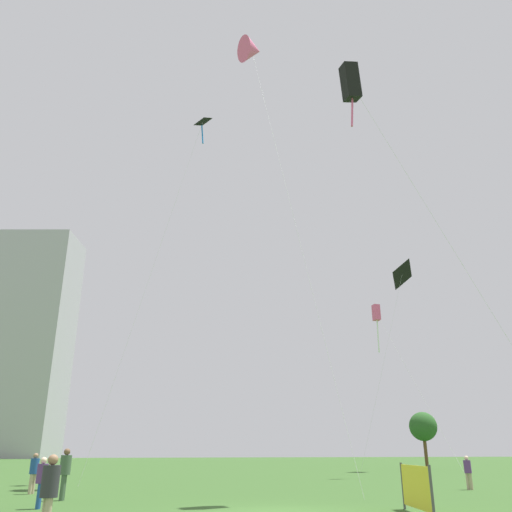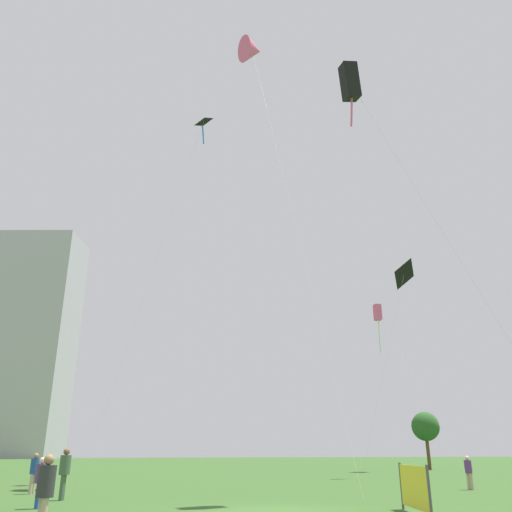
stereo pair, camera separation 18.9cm
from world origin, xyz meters
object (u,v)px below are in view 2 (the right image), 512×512
kite_flying_4 (404,275)px  event_banner (414,487)px  person_standing_4 (45,490)px  kite_flying_2 (378,315)px  park_tree_2 (425,427)px  person_standing_3 (34,470)px  kite_flying_0 (252,50)px  distant_highrise_0 (21,342)px  kite_flying_5 (202,129)px  person_standing_0 (40,479)px  person_standing_2 (469,470)px  person_standing_1 (65,470)px  kite_flying_3 (350,83)px

kite_flying_4 → event_banner: 41.32m
person_standing_4 → event_banner: size_ratio=0.59×
kite_flying_2 → kite_flying_4: 16.29m
kite_flying_2 → kite_flying_4: (8.92, 11.34, 7.56)m
person_standing_4 → park_tree_2: (31.55, 38.48, 3.12)m
person_standing_3 → kite_flying_4: (30.96, 21.07, 18.24)m
kite_flying_0 → distant_highrise_0: (-36.80, 118.93, -1.13)m
kite_flying_4 → distant_highrise_0: distant_highrise_0 is taller
person_standing_3 → kite_flying_5: 26.47m
kite_flying_5 → distant_highrise_0: distant_highrise_0 is taller
person_standing_0 → kite_flying_4: bearing=133.0°
kite_flying_0 → event_banner: (1.70, -15.32, -29.47)m
kite_flying_4 → distant_highrise_0: bearing=119.1°
person_standing_2 → kite_flying_5: bearing=-171.7°
person_standing_0 → event_banner: (11.32, -4.24, -0.17)m
person_standing_4 → kite_flying_2: size_ratio=0.14×
kite_flying_2 → park_tree_2: (11.79, 15.17, -7.55)m
person_standing_1 → distant_highrise_0: (-27.60, 126.94, 28.01)m
kite_flying_5 → kite_flying_4: bearing=29.6°
kite_flying_0 → kite_flying_5: size_ratio=1.20×
person_standing_4 → event_banner: 10.58m
kite_flying_5 → park_tree_2: bearing=33.1°
kite_flying_3 → kite_flying_2: bearing=62.4°
kite_flying_4 → distant_highrise_0: 117.40m
person_standing_1 → park_tree_2: 43.14m
person_standing_4 → kite_flying_2: (19.75, 23.30, 10.66)m
person_standing_0 → kite_flying_2: bearing=128.3°
person_standing_0 → kite_flying_0: 32.77m
kite_flying_4 → event_banner: size_ratio=6.99×
person_standing_0 → person_standing_3: 6.84m
person_standing_1 → kite_flying_5: kite_flying_5 is taller
person_standing_3 → person_standing_4: bearing=-136.8°
person_standing_3 → person_standing_1: bearing=-122.1°
kite_flying_2 → event_banner: 25.25m
person_standing_1 → kite_flying_5: 27.27m
person_standing_2 → kite_flying_3: kite_flying_3 is taller
person_standing_1 → person_standing_3: (-1.65, 3.66, -0.11)m
park_tree_2 → kite_flying_0: bearing=-138.2°
kite_flying_0 → kite_flying_2: (11.19, 5.38, -18.56)m
park_tree_2 → distant_highrise_0: 117.80m
person_standing_3 → distant_highrise_0: bearing=45.5°
person_standing_0 → person_standing_4: (1.06, -6.84, 0.07)m
kite_flying_0 → kite_flying_4: size_ratio=1.54×
person_standing_4 → kite_flying_0: bearing=131.4°
kite_flying_0 → person_standing_1: bearing=-138.9°
person_standing_0 → person_standing_1: size_ratio=0.85×
person_standing_2 → distant_highrise_0: 136.52m
person_standing_4 → person_standing_0: bearing=165.8°
kite_flying_2 → kite_flying_3: 19.79m
kite_flying_5 → event_banner: bearing=-75.4°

